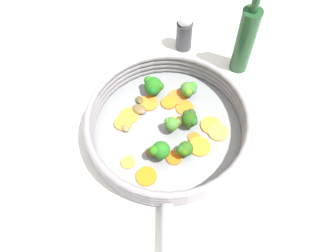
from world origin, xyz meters
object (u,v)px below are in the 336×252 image
(skillet, at_px, (168,131))
(broccoli_floret_2, at_px, (153,86))
(broccoli_floret_3, at_px, (185,149))
(mushroom_piece_2, at_px, (153,152))
(carrot_slice_3, at_px, (177,97))
(carrot_slice_13, at_px, (185,108))
(carrot_slice_6, at_px, (169,103))
(carrot_slice_10, at_px, (129,115))
(carrot_slice_1, at_px, (174,158))
(broccoli_floret_1, at_px, (190,119))
(carrot_slice_8, at_px, (218,132))
(broccoli_floret_4, at_px, (160,150))
(carrot_slice_4, at_px, (194,139))
(carrot_slice_9, at_px, (128,162))
(broccoli_floret_0, at_px, (189,89))
(carrot_slice_12, at_px, (145,176))
(oil_bottle, at_px, (245,40))
(carrot_slice_7, at_px, (200,147))
(carrot_slice_11, at_px, (211,125))
(salt_shaker, at_px, (184,31))
(carrot_slice_5, at_px, (149,103))
(mushroom_piece_0, at_px, (139,109))
(mushroom_piece_3, at_px, (125,128))
(carrot_slice_2, at_px, (123,123))

(skillet, bearing_deg, broccoli_floret_2, 40.28)
(broccoli_floret_3, xyz_separation_m, mushroom_piece_2, (-0.02, 0.07, -0.02))
(carrot_slice_3, distance_m, carrot_slice_13, 0.04)
(carrot_slice_6, bearing_deg, carrot_slice_10, 131.96)
(carrot_slice_1, distance_m, broccoli_floret_1, 0.09)
(carrot_slice_8, distance_m, broccoli_floret_4, 0.15)
(carrot_slice_4, bearing_deg, broccoli_floret_3, 170.86)
(carrot_slice_9, xyz_separation_m, broccoli_floret_2, (0.19, 0.02, 0.03))
(carrot_slice_3, height_order, broccoli_floret_2, broccoli_floret_2)
(carrot_slice_8, bearing_deg, broccoli_floret_0, 53.11)
(carrot_slice_12, distance_m, broccoli_floret_0, 0.23)
(carrot_slice_3, height_order, oil_bottle, oil_bottle)
(mushroom_piece_2, bearing_deg, carrot_slice_7, -59.81)
(carrot_slice_6, relative_size, carrot_slice_12, 0.83)
(skillet, xyz_separation_m, carrot_slice_8, (0.03, -0.11, 0.01))
(carrot_slice_11, distance_m, broccoli_floret_4, 0.14)
(carrot_slice_4, xyz_separation_m, salt_shaker, (0.27, 0.12, 0.04))
(carrot_slice_11, height_order, broccoli_floret_1, broccoli_floret_1)
(carrot_slice_11, relative_size, broccoli_floret_0, 1.16)
(carrot_slice_12, relative_size, carrot_slice_13, 1.04)
(carrot_slice_3, height_order, carrot_slice_11, same)
(carrot_slice_3, distance_m, carrot_slice_12, 0.22)
(broccoli_floret_0, bearing_deg, carrot_slice_13, -172.35)
(skillet, height_order, carrot_slice_7, carrot_slice_7)
(skillet, xyz_separation_m, carrot_slice_6, (0.07, 0.03, 0.01))
(carrot_slice_1, xyz_separation_m, carrot_slice_5, (0.11, 0.11, 0.00))
(carrot_slice_13, bearing_deg, skillet, 166.90)
(broccoli_floret_1, relative_size, mushroom_piece_0, 1.29)
(carrot_slice_4, height_order, carrot_slice_8, carrot_slice_8)
(carrot_slice_11, bearing_deg, carrot_slice_9, 138.34)
(carrot_slice_4, bearing_deg, carrot_slice_8, -50.65)
(broccoli_floret_2, height_order, broccoli_floret_4, broccoli_floret_4)
(broccoli_floret_2, distance_m, mushroom_piece_2, 0.17)
(carrot_slice_4, relative_size, carrot_slice_7, 0.61)
(mushroom_piece_2, distance_m, mushroom_piece_3, 0.09)
(carrot_slice_10, distance_m, broccoli_floret_3, 0.16)
(broccoli_floret_3, bearing_deg, mushroom_piece_3, 85.99)
(carrot_slice_5, bearing_deg, skillet, -125.78)
(broccoli_floret_0, distance_m, mushroom_piece_2, 0.18)
(carrot_slice_9, bearing_deg, carrot_slice_4, -46.71)
(carrot_slice_1, relative_size, mushroom_piece_0, 1.00)
(carrot_slice_7, relative_size, salt_shaker, 0.41)
(carrot_slice_2, height_order, oil_bottle, oil_bottle)
(mushroom_piece_0, distance_m, mushroom_piece_2, 0.12)
(carrot_slice_12, xyz_separation_m, salt_shaker, (0.39, 0.06, 0.04))
(salt_shaker, bearing_deg, carrot_slice_4, -155.31)
(skillet, xyz_separation_m, carrot_slice_9, (-0.11, 0.05, 0.01))
(carrot_slice_4, distance_m, mushroom_piece_2, 0.10)
(carrot_slice_5, distance_m, oil_bottle, 0.28)
(carrot_slice_5, xyz_separation_m, carrot_slice_11, (-0.01, -0.16, 0.00))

